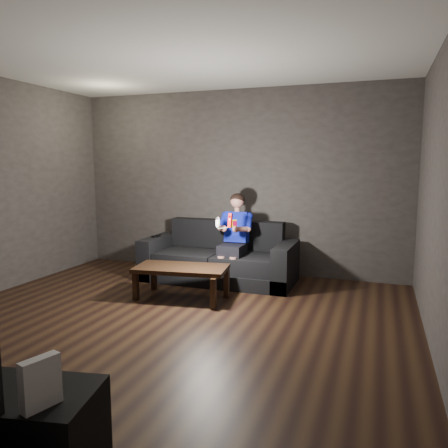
% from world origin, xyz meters
% --- Properties ---
extents(floor, '(5.00, 5.00, 0.00)m').
position_xyz_m(floor, '(0.00, 0.00, 0.00)').
color(floor, black).
rests_on(floor, ground).
extents(back_wall, '(5.00, 0.04, 2.70)m').
position_xyz_m(back_wall, '(0.00, 2.50, 1.35)').
color(back_wall, '#352E2E').
rests_on(back_wall, ground).
extents(right_wall, '(0.04, 5.00, 2.70)m').
position_xyz_m(right_wall, '(2.50, 0.00, 1.35)').
color(right_wall, '#352E2E').
rests_on(right_wall, ground).
extents(ceiling, '(5.00, 5.00, 0.02)m').
position_xyz_m(ceiling, '(0.00, 0.00, 2.70)').
color(ceiling, beige).
rests_on(ceiling, back_wall).
extents(sofa, '(2.10, 0.91, 0.81)m').
position_xyz_m(sofa, '(-0.05, 1.91, 0.27)').
color(sofa, black).
rests_on(sofa, floor).
extents(child, '(0.47, 0.58, 1.15)m').
position_xyz_m(child, '(0.19, 1.86, 0.71)').
color(child, black).
rests_on(child, sofa).
extents(wii_remote_red, '(0.05, 0.07, 0.18)m').
position_xyz_m(wii_remote_red, '(0.28, 1.41, 0.92)').
color(wii_remote_red, red).
rests_on(wii_remote_red, child).
extents(nunchuk_white, '(0.07, 0.10, 0.15)m').
position_xyz_m(nunchuk_white, '(0.11, 1.41, 0.89)').
color(nunchuk_white, white).
rests_on(nunchuk_white, child).
extents(wii_remote_black, '(0.06, 0.17, 0.03)m').
position_xyz_m(wii_remote_black, '(-0.99, 1.83, 0.59)').
color(wii_remote_black, black).
rests_on(wii_remote_black, sofa).
extents(coffee_table, '(1.16, 0.69, 0.40)m').
position_xyz_m(coffee_table, '(-0.18, 0.94, 0.34)').
color(coffee_table, black).
rests_on(coffee_table, floor).
extents(wii_console, '(0.11, 0.18, 0.23)m').
position_xyz_m(wii_console, '(0.65, -2.27, 0.66)').
color(wii_console, white).
rests_on(wii_console, media_console).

